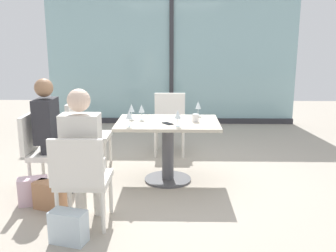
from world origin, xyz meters
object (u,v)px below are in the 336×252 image
at_px(coffee_cup, 195,118).
at_px(cell_phone_on_table, 168,123).
at_px(chair_far_left, 84,131).
at_px(handbag_0, 33,191).
at_px(handbag_1, 69,227).
at_px(person_front_left, 83,150).
at_px(wine_glass_4, 178,115).
at_px(handbag_2, 50,195).
at_px(chair_near_window, 170,119).
at_px(person_side_end, 52,129).
at_px(wine_glass_1, 129,115).
at_px(wine_glass_3, 198,105).
at_px(chair_front_left, 81,176).
at_px(wine_glass_2, 142,109).
at_px(dining_table_main, 168,138).
at_px(chair_side_end, 44,147).
at_px(wine_glass_0, 131,108).

height_order(coffee_cup, cell_phone_on_table, coffee_cup).
xyz_separation_m(chair_far_left, handbag_0, (-0.27, -1.17, -0.36)).
bearing_deg(chair_far_left, handbag_1, -80.96).
height_order(person_front_left, wine_glass_4, person_front_left).
bearing_deg(handbag_2, handbag_0, 170.84).
bearing_deg(chair_near_window, cell_phone_on_table, -89.82).
bearing_deg(person_side_end, cell_phone_on_table, 8.00).
distance_m(chair_far_left, wine_glass_1, 1.08).
bearing_deg(wine_glass_3, chair_front_left, -126.06).
xyz_separation_m(wine_glass_3, handbag_1, (-1.17, -1.78, -0.72)).
relative_size(chair_front_left, handbag_2, 2.90).
height_order(person_front_left, wine_glass_2, person_front_left).
relative_size(person_front_left, wine_glass_4, 6.81).
bearing_deg(chair_far_left, handbag_0, -103.09).
distance_m(chair_near_window, cell_phone_on_table, 1.35).
bearing_deg(wine_glass_4, wine_glass_2, 141.33).
xyz_separation_m(dining_table_main, handbag_0, (-1.38, -0.70, -0.39)).
xyz_separation_m(wine_glass_1, cell_phone_on_table, (0.42, 0.15, -0.13)).
height_order(coffee_cup, handbag_1, coffee_cup).
relative_size(wine_glass_2, wine_glass_3, 1.00).
relative_size(chair_side_end, wine_glass_1, 4.70).
xyz_separation_m(wine_glass_2, coffee_cup, (0.64, -0.10, -0.09)).
distance_m(chair_front_left, wine_glass_4, 1.31).
bearing_deg(chair_far_left, chair_side_end, -108.96).
bearing_deg(wine_glass_3, wine_glass_0, -165.30).
relative_size(handbag_0, handbag_2, 1.00).
bearing_deg(chair_far_left, wine_glass_0, -27.74).
distance_m(coffee_cup, cell_phone_on_table, 0.34).
bearing_deg(wine_glass_2, wine_glass_4, -38.67).
height_order(coffee_cup, handbag_2, coffee_cup).
bearing_deg(wine_glass_4, wine_glass_0, 145.70).
height_order(dining_table_main, wine_glass_1, wine_glass_1).
distance_m(dining_table_main, coffee_cup, 0.41).
bearing_deg(wine_glass_3, handbag_1, -123.23).
height_order(dining_table_main, person_side_end, person_side_end).
xyz_separation_m(handbag_0, handbag_1, (0.58, -0.76, 0.00)).
bearing_deg(wine_glass_4, wine_glass_3, 66.60).
bearing_deg(person_side_end, handbag_2, -79.41).
relative_size(wine_glass_0, coffee_cup, 2.06).
relative_size(person_side_end, handbag_0, 4.20).
bearing_deg(handbag_0, person_side_end, 54.13).
distance_m(person_front_left, cell_phone_on_table, 1.20).
xyz_separation_m(wine_glass_0, wine_glass_1, (0.02, -0.40, 0.00)).
xyz_separation_m(handbag_1, handbag_2, (-0.37, 0.65, 0.00)).
bearing_deg(chair_far_left, dining_table_main, -22.97).
xyz_separation_m(dining_table_main, person_side_end, (-1.26, -0.31, 0.17)).
height_order(chair_far_left, wine_glass_0, wine_glass_0).
bearing_deg(person_side_end, wine_glass_3, 21.44).
bearing_deg(chair_side_end, cell_phone_on_table, 7.37).
bearing_deg(dining_table_main, wine_glass_1, -145.66).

